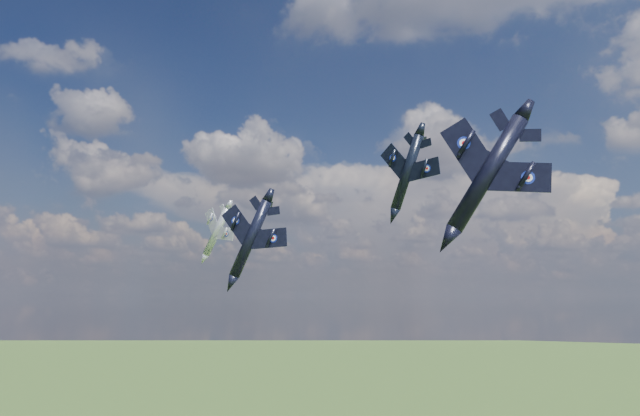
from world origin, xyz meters
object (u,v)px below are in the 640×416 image
at_px(jet_high_navy, 407,172).
at_px(jet_left_silver, 217,232).
at_px(jet_right_navy, 487,173).
at_px(jet_lead_navy, 251,238).

distance_m(jet_high_navy, jet_left_silver, 36.11).
bearing_deg(jet_left_silver, jet_right_navy, -17.99).
bearing_deg(jet_right_navy, jet_lead_navy, 140.16).
bearing_deg(jet_left_silver, jet_high_navy, 7.38).
relative_size(jet_lead_navy, jet_high_navy, 1.01).
height_order(jet_lead_navy, jet_high_navy, jet_high_navy).
height_order(jet_right_navy, jet_left_silver, jet_right_navy).
relative_size(jet_lead_navy, jet_left_silver, 1.19).
relative_size(jet_right_navy, jet_high_navy, 1.04).
relative_size(jet_high_navy, jet_left_silver, 1.18).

